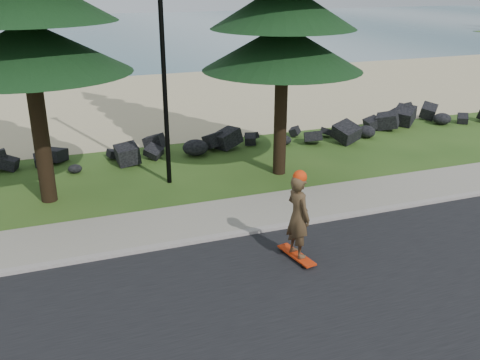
% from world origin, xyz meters
% --- Properties ---
extents(ground, '(160.00, 160.00, 0.00)m').
position_xyz_m(ground, '(0.00, 0.00, 0.00)').
color(ground, '#264616').
rests_on(ground, ground).
extents(road, '(160.00, 7.00, 0.02)m').
position_xyz_m(road, '(0.00, -4.50, 0.01)').
color(road, black).
rests_on(road, ground).
extents(kerb, '(160.00, 0.20, 0.10)m').
position_xyz_m(kerb, '(0.00, -0.90, 0.05)').
color(kerb, '#9F968F').
rests_on(kerb, ground).
extents(sidewalk, '(160.00, 2.00, 0.08)m').
position_xyz_m(sidewalk, '(0.00, 0.20, 0.04)').
color(sidewalk, gray).
rests_on(sidewalk, ground).
extents(beach_sand, '(160.00, 15.00, 0.01)m').
position_xyz_m(beach_sand, '(0.00, 14.50, 0.01)').
color(beach_sand, tan).
rests_on(beach_sand, ground).
extents(ocean, '(160.00, 58.00, 0.01)m').
position_xyz_m(ocean, '(0.00, 51.00, 0.00)').
color(ocean, '#3D6875').
rests_on(ocean, ground).
extents(seawall_boulders, '(60.00, 2.40, 1.10)m').
position_xyz_m(seawall_boulders, '(0.00, 5.60, 0.00)').
color(seawall_boulders, black).
rests_on(seawall_boulders, ground).
extents(lamp_post, '(0.25, 0.14, 8.14)m').
position_xyz_m(lamp_post, '(0.00, 3.20, 4.13)').
color(lamp_post, black).
rests_on(lamp_post, ground).
extents(skateboarder, '(0.56, 1.16, 2.11)m').
position_xyz_m(skateboarder, '(1.58, -2.44, 1.06)').
color(skateboarder, red).
rests_on(skateboarder, ground).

